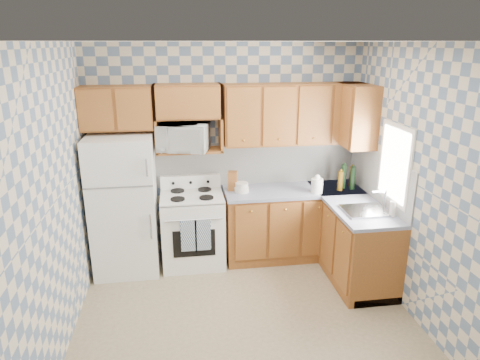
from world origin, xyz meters
The scene contains 30 objects.
floor centered at (0.00, 0.00, 0.00)m, with size 3.40×3.40×0.00m, color #786A4D.
back_wall centered at (0.00, 1.60, 1.35)m, with size 3.40×0.02×2.70m, color slate.
right_wall centered at (1.70, 0.00, 1.35)m, with size 0.02×3.20×2.70m, color slate.
backsplash_back centered at (0.40, 1.59, 1.20)m, with size 2.60×0.01×0.56m, color silver.
backsplash_right centered at (1.69, 0.80, 1.20)m, with size 0.01×1.60×0.56m, color silver.
refrigerator centered at (-1.27, 1.25, 0.84)m, with size 0.75×0.70×1.68m, color white.
stove_body centered at (-0.47, 1.28, 0.45)m, with size 0.76×0.65×0.90m, color white.
cooktop centered at (-0.47, 1.28, 0.91)m, with size 0.76×0.65×0.03m, color silver.
backguard centered at (-0.47, 1.55, 1.00)m, with size 0.76×0.08×0.17m, color white.
dish_towel_left centered at (-0.53, 0.93, 0.53)m, with size 0.19×0.03×0.39m, color navy.
dish_towel_right centered at (-0.36, 0.93, 0.53)m, with size 0.19×0.03×0.39m, color navy.
base_cabinets_back centered at (0.82, 1.30, 0.44)m, with size 1.75×0.60×0.88m, color brown.
base_cabinets_right centered at (1.40, 0.80, 0.44)m, with size 0.60×1.60×0.88m, color brown.
countertop_back centered at (0.82, 1.30, 0.90)m, with size 1.77×0.63×0.04m, color slate.
countertop_right centered at (1.40, 0.80, 0.90)m, with size 0.63×1.60×0.04m, color slate.
upper_cabinets_back centered at (0.82, 1.44, 1.85)m, with size 1.75×0.33×0.74m, color brown.
upper_cabinets_fridge centered at (-1.29, 1.44, 1.97)m, with size 0.82×0.33×0.50m, color brown.
upper_cabinets_right centered at (1.53, 1.25, 1.85)m, with size 0.33×0.70×0.74m, color brown.
microwave_shelf centered at (-0.47, 1.44, 1.44)m, with size 0.80×0.33×0.03m, color brown.
microwave centered at (-0.54, 1.38, 1.61)m, with size 0.59×0.40×0.32m, color white.
sink centered at (1.40, 0.45, 0.93)m, with size 0.48×0.40×0.03m, color #B7B7BC.
window centered at (1.69, 0.45, 1.45)m, with size 0.02×0.66×0.86m, color silver.
bottle_0 centered at (1.45, 1.25, 1.07)m, with size 0.07×0.07×0.31m, color black.
bottle_1 centered at (1.55, 1.19, 1.06)m, with size 0.07×0.07×0.28m, color black.
bottle_2 centered at (1.58, 1.29, 1.05)m, with size 0.07×0.07×0.26m, color #583A0A.
bottle_3 centered at (1.38, 1.17, 1.04)m, with size 0.07×0.07×0.24m, color #583A0A.
knife_block centered at (0.05, 1.37, 1.04)m, with size 0.11×0.11×0.24m, color brown.
electric_kettle centered at (1.06, 1.12, 1.01)m, with size 0.14×0.14×0.18m, color white.
food_containers centered at (0.15, 1.28, 0.98)m, with size 0.18×0.18×0.12m, color beige, non-canonical shape.
soap_bottle centered at (1.62, 0.27, 1.01)m, with size 0.06×0.06×0.17m, color beige.
Camera 1 is at (-0.61, -3.67, 2.69)m, focal length 32.00 mm.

